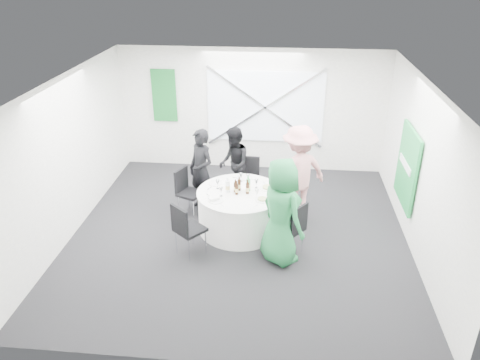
# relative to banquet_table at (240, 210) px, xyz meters

# --- Properties ---
(floor) EXTENTS (6.00, 6.00, 0.00)m
(floor) POSITION_rel_banquet_table_xyz_m (0.00, -0.20, -0.38)
(floor) COLOR black
(floor) RESTS_ON ground
(ceiling) EXTENTS (6.00, 6.00, 0.00)m
(ceiling) POSITION_rel_banquet_table_xyz_m (0.00, -0.20, 2.42)
(ceiling) COLOR silver
(ceiling) RESTS_ON wall_back
(wall_back) EXTENTS (6.00, 0.00, 6.00)m
(wall_back) POSITION_rel_banquet_table_xyz_m (0.00, 2.80, 1.02)
(wall_back) COLOR silver
(wall_back) RESTS_ON floor
(wall_front) EXTENTS (6.00, 0.00, 6.00)m
(wall_front) POSITION_rel_banquet_table_xyz_m (0.00, -3.20, 1.02)
(wall_front) COLOR silver
(wall_front) RESTS_ON floor
(wall_left) EXTENTS (0.00, 6.00, 6.00)m
(wall_left) POSITION_rel_banquet_table_xyz_m (-3.00, -0.20, 1.02)
(wall_left) COLOR silver
(wall_left) RESTS_ON floor
(wall_right) EXTENTS (0.00, 6.00, 6.00)m
(wall_right) POSITION_rel_banquet_table_xyz_m (3.00, -0.20, 1.02)
(wall_right) COLOR silver
(wall_right) RESTS_ON floor
(window_panel) EXTENTS (2.60, 0.03, 1.60)m
(window_panel) POSITION_rel_banquet_table_xyz_m (0.30, 2.76, 1.12)
(window_panel) COLOR white
(window_panel) RESTS_ON wall_back
(window_brace_a) EXTENTS (2.63, 0.05, 1.84)m
(window_brace_a) POSITION_rel_banquet_table_xyz_m (0.30, 2.72, 1.12)
(window_brace_a) COLOR silver
(window_brace_a) RESTS_ON window_panel
(window_brace_b) EXTENTS (2.63, 0.05, 1.84)m
(window_brace_b) POSITION_rel_banquet_table_xyz_m (0.30, 2.72, 1.12)
(window_brace_b) COLOR silver
(window_brace_b) RESTS_ON window_panel
(green_banner) EXTENTS (0.55, 0.04, 1.20)m
(green_banner) POSITION_rel_banquet_table_xyz_m (-2.00, 2.75, 1.32)
(green_banner) COLOR #156D2D
(green_banner) RESTS_ON wall_back
(green_sign) EXTENTS (0.05, 1.20, 1.40)m
(green_sign) POSITION_rel_banquet_table_xyz_m (2.94, 0.40, 0.82)
(green_sign) COLOR #1A913E
(green_sign) RESTS_ON wall_right
(banquet_table) EXTENTS (1.56, 1.56, 0.76)m
(banquet_table) POSITION_rel_banquet_table_xyz_m (0.00, 0.00, 0.00)
(banquet_table) COLOR white
(banquet_table) RESTS_ON floor
(chair_back) EXTENTS (0.46, 0.47, 0.95)m
(chair_back) POSITION_rel_banquet_table_xyz_m (0.07, 1.07, 0.18)
(chair_back) COLOR black
(chair_back) RESTS_ON floor
(chair_back_left) EXTENTS (0.56, 0.55, 0.93)m
(chair_back_left) POSITION_rel_banquet_table_xyz_m (-1.08, 0.47, 0.16)
(chair_back_left) COLOR black
(chair_back_left) RESTS_ON floor
(chair_back_right) EXTENTS (0.55, 0.55, 0.87)m
(chair_back_right) POSITION_rel_banquet_table_xyz_m (0.81, 0.65, 0.12)
(chair_back_right) COLOR black
(chair_back_right) RESTS_ON floor
(chair_front_right) EXTENTS (0.61, 0.61, 0.96)m
(chair_front_right) POSITION_rel_banquet_table_xyz_m (0.95, -0.73, 0.18)
(chair_front_right) COLOR black
(chair_front_right) RESTS_ON floor
(chair_front_left) EXTENTS (0.62, 0.62, 0.96)m
(chair_front_left) POSITION_rel_banquet_table_xyz_m (-0.81, -0.94, 0.19)
(chair_front_left) COLOR black
(chair_front_left) RESTS_ON floor
(person_man_back_left) EXTENTS (0.71, 0.69, 1.65)m
(person_man_back_left) POSITION_rel_banquet_table_xyz_m (-0.83, 0.72, 0.44)
(person_man_back_left) COLOR black
(person_man_back_left) RESTS_ON floor
(person_man_back) EXTENTS (0.55, 0.81, 1.53)m
(person_man_back) POSITION_rel_banquet_table_xyz_m (-0.24, 1.19, 0.39)
(person_man_back) COLOR black
(person_man_back) RESTS_ON floor
(person_woman_pink) EXTENTS (1.29, 1.08, 1.82)m
(person_woman_pink) POSITION_rel_banquet_table_xyz_m (1.04, 0.63, 0.53)
(person_woman_pink) COLOR pink
(person_woman_pink) RESTS_ON floor
(person_woman_green) EXTENTS (1.01, 1.05, 1.81)m
(person_woman_green) POSITION_rel_banquet_table_xyz_m (0.75, -0.90, 0.53)
(person_woman_green) COLOR #227D41
(person_woman_green) RESTS_ON floor
(plate_back) EXTENTS (0.29, 0.29, 0.01)m
(plate_back) POSITION_rel_banquet_table_xyz_m (0.03, 0.60, 0.39)
(plate_back) COLOR white
(plate_back) RESTS_ON banquet_table
(plate_back_left) EXTENTS (0.26, 0.26, 0.01)m
(plate_back_left) POSITION_rel_banquet_table_xyz_m (-0.49, 0.30, 0.39)
(plate_back_left) COLOR white
(plate_back_left) RESTS_ON banquet_table
(plate_back_right) EXTENTS (0.29, 0.29, 0.04)m
(plate_back_right) POSITION_rel_banquet_table_xyz_m (0.49, 0.19, 0.40)
(plate_back_right) COLOR white
(plate_back_right) RESTS_ON banquet_table
(plate_front_right) EXTENTS (0.25, 0.25, 0.04)m
(plate_front_right) POSITION_rel_banquet_table_xyz_m (0.41, -0.27, 0.40)
(plate_front_right) COLOR white
(plate_front_right) RESTS_ON banquet_table
(plate_front_left) EXTENTS (0.27, 0.27, 0.01)m
(plate_front_left) POSITION_rel_banquet_table_xyz_m (-0.38, -0.37, 0.39)
(plate_front_left) COLOR white
(plate_front_left) RESTS_ON banquet_table
(napkin) EXTENTS (0.21, 0.19, 0.05)m
(napkin) POSITION_rel_banquet_table_xyz_m (-0.42, -0.35, 0.42)
(napkin) COLOR white
(napkin) RESTS_ON plate_front_left
(beer_bottle_a) EXTENTS (0.06, 0.06, 0.24)m
(beer_bottle_a) POSITION_rel_banquet_table_xyz_m (-0.08, -0.00, 0.47)
(beer_bottle_a) COLOR #341809
(beer_bottle_a) RESTS_ON banquet_table
(beer_bottle_b) EXTENTS (0.06, 0.06, 0.26)m
(beer_bottle_b) POSITION_rel_banquet_table_xyz_m (-0.02, 0.07, 0.48)
(beer_bottle_b) COLOR #341809
(beer_bottle_b) RESTS_ON banquet_table
(beer_bottle_c) EXTENTS (0.06, 0.06, 0.27)m
(beer_bottle_c) POSITION_rel_banquet_table_xyz_m (0.14, -0.05, 0.48)
(beer_bottle_c) COLOR #341809
(beer_bottle_c) RESTS_ON banquet_table
(beer_bottle_d) EXTENTS (0.06, 0.06, 0.26)m
(beer_bottle_d) POSITION_rel_banquet_table_xyz_m (-0.05, -0.09, 0.48)
(beer_bottle_d) COLOR #341809
(beer_bottle_d) RESTS_ON banquet_table
(green_water_bottle) EXTENTS (0.08, 0.08, 0.29)m
(green_water_bottle) POSITION_rel_banquet_table_xyz_m (0.14, 0.07, 0.49)
(green_water_bottle) COLOR #3EA254
(green_water_bottle) RESTS_ON banquet_table
(clear_water_bottle) EXTENTS (0.08, 0.08, 0.28)m
(clear_water_bottle) POSITION_rel_banquet_table_xyz_m (-0.22, -0.01, 0.49)
(clear_water_bottle) COLOR white
(clear_water_bottle) RESTS_ON banquet_table
(wine_glass_a) EXTENTS (0.07, 0.07, 0.17)m
(wine_glass_a) POSITION_rel_banquet_table_xyz_m (0.32, -0.21, 0.50)
(wine_glass_a) COLOR white
(wine_glass_a) RESTS_ON banquet_table
(wine_glass_b) EXTENTS (0.07, 0.07, 0.17)m
(wine_glass_b) POSITION_rel_banquet_table_xyz_m (-0.02, 0.42, 0.50)
(wine_glass_b) COLOR white
(wine_glass_b) RESTS_ON banquet_table
(wine_glass_c) EXTENTS (0.07, 0.07, 0.17)m
(wine_glass_c) POSITION_rel_banquet_table_xyz_m (-0.32, -0.18, 0.50)
(wine_glass_c) COLOR white
(wine_glass_c) RESTS_ON banquet_table
(wine_glass_d) EXTENTS (0.07, 0.07, 0.17)m
(wine_glass_d) POSITION_rel_banquet_table_xyz_m (0.11, 0.39, 0.50)
(wine_glass_d) COLOR white
(wine_glass_d) RESTS_ON banquet_table
(wine_glass_e) EXTENTS (0.07, 0.07, 0.17)m
(wine_glass_e) POSITION_rel_banquet_table_xyz_m (0.28, 0.19, 0.50)
(wine_glass_e) COLOR white
(wine_glass_e) RESTS_ON banquet_table
(wine_glass_f) EXTENTS (0.07, 0.07, 0.17)m
(wine_glass_f) POSITION_rel_banquet_table_xyz_m (-0.42, 0.10, 0.50)
(wine_glass_f) COLOR white
(wine_glass_f) RESTS_ON banquet_table
(fork_a) EXTENTS (0.15, 0.03, 0.01)m
(fork_a) POSITION_rel_banquet_table_xyz_m (0.21, 0.54, 0.38)
(fork_a) COLOR silver
(fork_a) RESTS_ON banquet_table
(knife_a) EXTENTS (0.15, 0.03, 0.01)m
(knife_a) POSITION_rel_banquet_table_xyz_m (-0.12, 0.56, 0.38)
(knife_a) COLOR silver
(knife_a) RESTS_ON banquet_table
(fork_b) EXTENTS (0.11, 0.12, 0.01)m
(fork_b) POSITION_rel_banquet_table_xyz_m (0.30, -0.49, 0.38)
(fork_b) COLOR silver
(fork_b) RESTS_ON banquet_table
(knife_b) EXTENTS (0.11, 0.12, 0.01)m
(knife_b) POSITION_rel_banquet_table_xyz_m (0.52, -0.24, 0.38)
(knife_b) COLOR silver
(knife_b) RESTS_ON banquet_table
(fork_c) EXTENTS (0.08, 0.14, 0.01)m
(fork_c) POSITION_rel_banquet_table_xyz_m (-0.43, 0.38, 0.38)
(fork_c) COLOR silver
(fork_c) RESTS_ON banquet_table
(knife_c) EXTENTS (0.08, 0.14, 0.01)m
(knife_c) POSITION_rel_banquet_table_xyz_m (-0.57, 0.08, 0.38)
(knife_c) COLOR silver
(knife_c) RESTS_ON banquet_table
(fork_d) EXTENTS (0.10, 0.13, 0.01)m
(fork_d) POSITION_rel_banquet_table_xyz_m (-0.54, -0.20, 0.38)
(fork_d) COLOR silver
(fork_d) RESTS_ON banquet_table
(knife_d) EXTENTS (0.12, 0.12, 0.01)m
(knife_d) POSITION_rel_banquet_table_xyz_m (-0.27, -0.51, 0.38)
(knife_d) COLOR silver
(knife_d) RESTS_ON banquet_table
(fork_e) EXTENTS (0.09, 0.13, 0.01)m
(fork_e) POSITION_rel_banquet_table_xyz_m (0.55, 0.15, 0.38)
(fork_e) COLOR silver
(fork_e) RESTS_ON banquet_table
(knife_e) EXTENTS (0.08, 0.14, 0.01)m
(knife_e) POSITION_rel_banquet_table_xyz_m (0.41, 0.40, 0.38)
(knife_e) COLOR silver
(knife_e) RESTS_ON banquet_table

